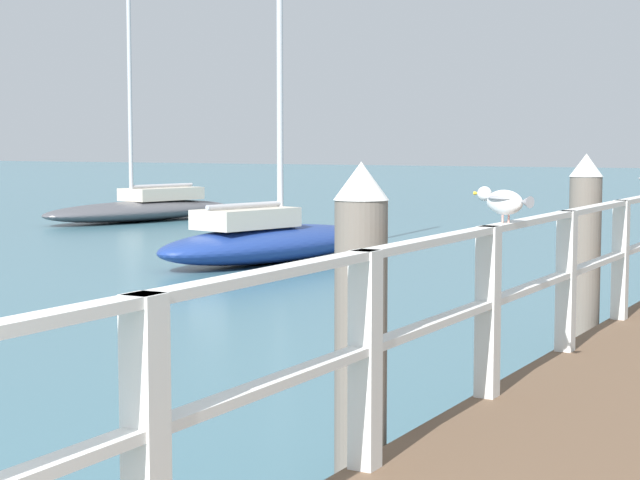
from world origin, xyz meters
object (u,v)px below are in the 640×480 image
Objects in this scene: dock_piling_near at (361,330)px; seagull_foreground at (504,201)px; boat_1 at (268,239)px; dock_piling_far at (584,255)px; boat_0 at (143,208)px.

dock_piling_near reaches higher than seagull_foreground.
boat_1 is (-6.41, 9.55, -0.54)m from dock_piling_near.
dock_piling_near and dock_piling_far have the same top height.
dock_piling_far is 0.31× the size of boat_0.
seagull_foreground is 20.52m from boat_0.
boat_0 is at bearing 140.26° from dock_piling_far.
dock_piling_near is at bearing 142.98° from boat_0.
dock_piling_near is 4.02× the size of seagull_foreground.
seagull_foreground is at bearing -83.41° from dock_piling_far.
seagull_foreground is 10.85m from boat_1.
boat_0 is (-13.85, 11.52, -0.59)m from dock_piling_far.
dock_piling_near is 0.31× the size of boat_0.
dock_piling_near is 0.29× the size of boat_1.
boat_0 is (-14.22, 14.74, -1.23)m from seagull_foreground.
dock_piling_far is 8.25m from boat_1.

